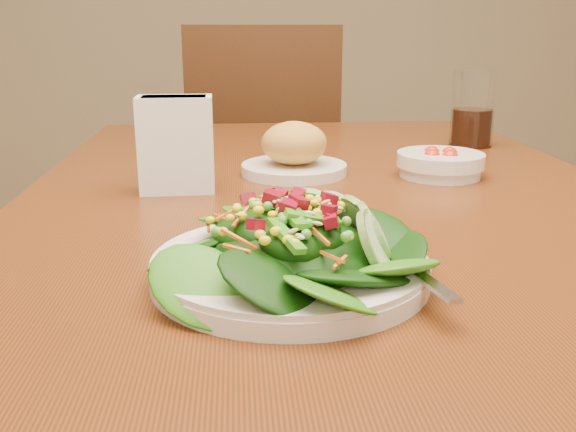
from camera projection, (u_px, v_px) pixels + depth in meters
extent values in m
cube|color=#662A0E|center=(331.00, 207.00, 0.94)|extent=(0.90, 1.40, 0.04)
cylinder|color=#381C0C|center=(139.00, 284.00, 1.62)|extent=(0.07, 0.07, 0.71)
cylinder|color=#381C0C|center=(440.00, 275.00, 1.68)|extent=(0.07, 0.07, 0.71)
cube|color=#381C0C|center=(264.00, 191.00, 2.08)|extent=(0.47, 0.47, 0.04)
cylinder|color=#381C0C|center=(317.00, 242.00, 2.35)|extent=(0.04, 0.04, 0.44)
cylinder|color=#381C0C|center=(210.00, 244.00, 2.33)|extent=(0.04, 0.04, 0.44)
cylinder|color=#381C0C|center=(328.00, 283.00, 1.97)|extent=(0.04, 0.04, 0.44)
cylinder|color=#381C0C|center=(201.00, 285.00, 1.95)|extent=(0.04, 0.04, 0.44)
cube|color=#381C0C|center=(263.00, 117.00, 1.80)|extent=(0.43, 0.05, 0.50)
cylinder|color=silver|center=(290.00, 270.00, 0.62)|extent=(0.27, 0.27, 0.02)
ellipsoid|color=black|center=(290.00, 242.00, 0.61)|extent=(0.18, 0.18, 0.04)
cube|color=silver|center=(414.00, 266.00, 0.59)|extent=(0.05, 0.18, 0.01)
cylinder|color=silver|center=(294.00, 169.00, 1.05)|extent=(0.17, 0.17, 0.02)
ellipsoid|color=gold|center=(294.00, 143.00, 1.03)|extent=(0.11, 0.11, 0.07)
cylinder|color=silver|center=(440.00, 164.00, 1.03)|extent=(0.14, 0.14, 0.04)
sphere|color=red|center=(449.00, 156.00, 1.03)|extent=(0.03, 0.03, 0.03)
sphere|color=red|center=(432.00, 155.00, 1.04)|extent=(0.03, 0.03, 0.03)
sphere|color=red|center=(432.00, 159.00, 1.01)|extent=(0.03, 0.03, 0.03)
sphere|color=red|center=(450.00, 159.00, 1.01)|extent=(0.03, 0.03, 0.03)
cylinder|color=silver|center=(473.00, 109.00, 1.27)|extent=(0.08, 0.08, 0.15)
cylinder|color=black|center=(471.00, 128.00, 1.28)|extent=(0.08, 0.08, 0.07)
cube|color=white|center=(176.00, 145.00, 0.92)|extent=(0.11, 0.06, 0.14)
cube|color=white|center=(176.00, 137.00, 0.92)|extent=(0.09, 0.05, 0.12)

